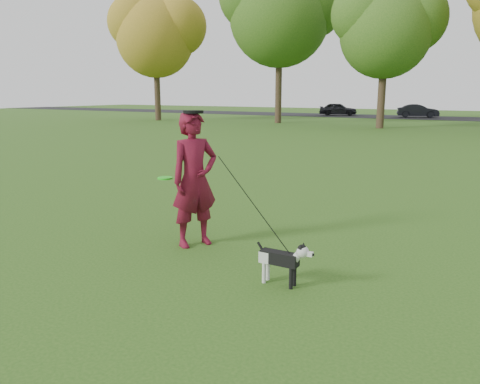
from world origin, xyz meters
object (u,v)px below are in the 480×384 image
Objects in this scene: car_left at (338,109)px; dog at (284,258)px; man at (195,180)px; car_mid at (418,111)px.

dog is at bearing -177.34° from car_left.
man reaches higher than car_left.
car_left is (-11.33, 39.64, -0.38)m from man.
car_mid is at bearing 32.55° from man.
man is at bearing 169.85° from car_mid.
car_left is (-13.15, 40.36, 0.29)m from dog.
dog is 0.21× the size of car_left.
man is at bearing 158.32° from dog.
man is 2.07m from dog.
car_left reaches higher than dog.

